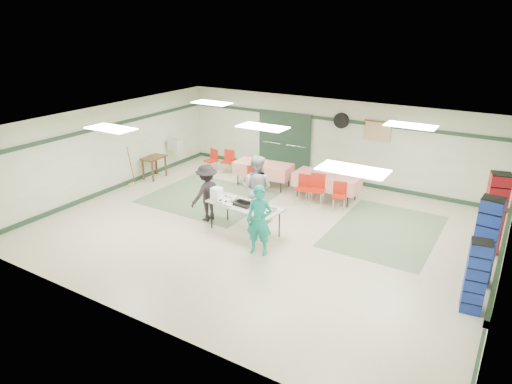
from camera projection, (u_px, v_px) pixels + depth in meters
The scene contains 41 objects.
floor at pixel (262, 228), 11.90m from camera, with size 11.00×11.00×0.00m, color beige.
ceiling at pixel (263, 126), 10.93m from camera, with size 11.00×11.00×0.00m, color white.
wall_back at pixel (332, 140), 15.00m from camera, with size 11.00×11.00×0.00m, color silver.
wall_front at pixel (129, 254), 7.83m from camera, with size 11.00×11.00×0.00m, color silver.
wall_left at pixel (109, 148), 14.09m from camera, with size 9.00×9.00×0.00m, color silver.
wall_right at pixel (509, 229), 8.74m from camera, with size 9.00×9.00×0.00m, color silver.
trim_back at pixel (333, 119), 14.72m from camera, with size 11.00×0.06×0.10m, color #1E3827.
baseboard_back at pixel (329, 178), 15.44m from camera, with size 11.00×0.06×0.12m, color #1E3827.
trim_left at pixel (107, 126), 13.82m from camera, with size 9.00×0.06×0.10m, color #1E3827.
baseboard_left at pixel (115, 188), 14.54m from camera, with size 9.00×0.06×0.12m, color #1E3827.
baseboard_right at pixel (494, 286), 9.22m from camera, with size 9.00×0.06×0.12m, color #1E3827.
green_patch_a at pixel (208, 197), 13.91m from camera, with size 3.50×3.00×0.01m, color gray.
green_patch_b at pixel (385, 231), 11.73m from camera, with size 2.50×3.50×0.01m, color gray.
double_door_left at pixel (273, 141), 16.13m from camera, with size 0.90×0.06×2.10m, color gray.
double_door_right at pixel (297, 144), 15.67m from camera, with size 0.90×0.06×2.10m, color gray.
door_frame at pixel (284, 143), 15.88m from camera, with size 2.00×0.03×2.15m, color #1E3827.
wall_fan at pixel (341, 121), 14.55m from camera, with size 0.50×0.50×0.10m, color black.
scroll_banner at pixel (378, 131), 14.04m from camera, with size 0.80×0.02×0.60m, color tan.
serving_table at pixel (245, 206), 11.41m from camera, with size 2.03×0.99×0.76m.
sheet_tray_right at pixel (263, 210), 11.06m from camera, with size 0.57×0.43×0.02m, color silver.
sheet_tray_mid at pixel (241, 202), 11.54m from camera, with size 0.56×0.43×0.02m, color silver.
sheet_tray_left at pixel (227, 201), 11.57m from camera, with size 0.60×0.46×0.02m, color silver.
baking_pan at pixel (243, 204), 11.35m from camera, with size 0.48×0.30×0.08m, color black.
foam_box_stack at pixel (217, 193), 11.75m from camera, with size 0.25×0.23×0.29m, color white.
volunteer_teal at pixel (259, 221), 10.34m from camera, with size 0.60×0.40×1.66m, color #13887B.
volunteer_grey at pixel (256, 188), 12.09m from camera, with size 0.88×0.69×1.81m, color gray.
volunteer_dark at pixel (207, 193), 12.12m from camera, with size 1.00×0.58×1.55m, color black.
dining_table_a at pixel (327, 181), 13.63m from camera, with size 1.95×0.87×0.77m.
dining_table_b at pixel (263, 169), 14.70m from camera, with size 1.90×0.95×0.77m.
chair_a at pixel (317, 186), 13.21m from camera, with size 0.51×0.51×0.92m.
chair_b at pixel (304, 185), 13.43m from camera, with size 0.44×0.44×0.83m.
chair_c at pixel (339, 193), 12.88m from camera, with size 0.48×0.48×0.81m.
chair_d at pixel (252, 176), 14.29m from camera, with size 0.47×0.47×0.79m.
chair_loose_a at pixel (228, 159), 15.93m from camera, with size 0.44×0.44×0.82m.
chair_loose_b at pixel (212, 158), 16.03m from camera, with size 0.46×0.46×0.82m.
crate_stack_blue_a at pixel (485, 242), 9.13m from camera, with size 0.41×0.41×1.88m, color #1A339C.
crate_stack_red at pixel (494, 213), 10.41m from camera, with size 0.42×0.42×1.92m, color #A2101A.
crate_stack_blue_b at pixel (476, 277), 8.32m from camera, with size 0.37×0.37×1.44m, color #1A339C.
printer_table at pixel (154, 160), 15.38m from camera, with size 0.56×0.84×0.74m.
office_printer at pixel (175, 144), 16.17m from camera, with size 0.43×0.38×0.34m, color #B0B0AB.
broom at pixel (131, 166), 14.64m from camera, with size 0.03×0.03×1.31m, color brown.
Camera 1 is at (5.47, -9.27, 5.16)m, focal length 32.00 mm.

